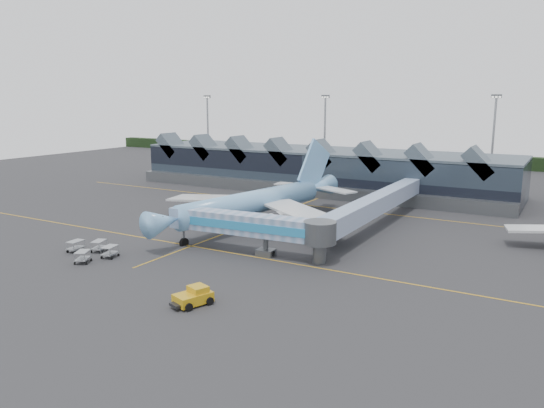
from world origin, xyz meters
The scene contains 10 objects.
ground centered at (0.00, 0.00, 0.00)m, with size 260.00×260.00×0.00m, color #262628.
taxi_stripes centered at (0.00, 10.00, 0.01)m, with size 120.00×60.00×0.01m.
tree_line_far centered at (0.00, 110.00, 2.00)m, with size 260.00×4.00×4.00m, color black.
terminal centered at (-5.07, 47.35, 4.88)m, with size 90.00×22.25×12.52m.
light_masts centered at (21.00, 62.80, 12.49)m, with size 132.40×42.56×22.45m.
main_airliner centered at (1.77, 7.94, 4.22)m, with size 38.30×44.58×14.37m.
jet_bridge centered at (10.93, -6.69, 4.00)m, with size 25.31×5.45×5.76m.
fuel_truck centered at (-5.92, 9.38, 1.98)m, with size 6.46×10.23×3.53m.
pushback_tug centered at (14.50, -25.83, 0.87)m, with size 3.78×4.79×1.93m.
baggage_carts centered at (-8.82, -18.80, 0.90)m, with size 8.12×7.49×1.60m.
Camera 1 is at (48.21, -67.54, 21.45)m, focal length 35.00 mm.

